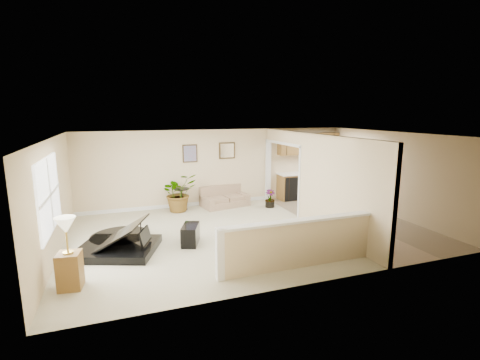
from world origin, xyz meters
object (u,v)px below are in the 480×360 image
object	(u,v)px
piano_bench	(191,235)
loveseat	(224,196)
accent_table	(182,196)
piano	(114,222)
small_plant	(270,200)
lamp_stand	(69,259)
palm_plant	(179,193)

from	to	relation	value
piano_bench	loveseat	bearing A→B (deg)	59.77
accent_table	piano_bench	bearing A→B (deg)	-96.43
piano	small_plant	distance (m)	5.23
piano_bench	lamp_stand	distance (m)	2.80
small_plant	palm_plant	bearing A→B (deg)	169.55
accent_table	small_plant	bearing A→B (deg)	-13.42
piano_bench	palm_plant	xyz separation A→B (m)	(0.23, 2.87, 0.36)
piano	lamp_stand	world-z (taller)	piano
piano_bench	lamp_stand	bearing A→B (deg)	-150.29
piano_bench	loveseat	size ratio (longest dim) A/B	0.42
piano	accent_table	size ratio (longest dim) A/B	3.30
palm_plant	piano_bench	bearing A→B (deg)	-94.53
accent_table	lamp_stand	world-z (taller)	lamp_stand
piano_bench	loveseat	distance (m)	3.48
piano	palm_plant	distance (m)	3.26
accent_table	palm_plant	size ratio (longest dim) A/B	0.53
small_plant	lamp_stand	bearing A→B (deg)	-146.03
piano	accent_table	distance (m)	3.44
piano	accent_table	world-z (taller)	piano
palm_plant	small_plant	xyz separation A→B (m)	(2.88, -0.53, -0.34)
small_plant	loveseat	bearing A→B (deg)	153.56
accent_table	lamp_stand	distance (m)	5.17
lamp_stand	piano_bench	bearing A→B (deg)	29.71
palm_plant	accent_table	bearing A→B (deg)	49.49
palm_plant	loveseat	bearing A→B (deg)	5.26
lamp_stand	small_plant	bearing A→B (deg)	33.97
piano	piano_bench	size ratio (longest dim) A/B	3.32
piano	small_plant	world-z (taller)	piano
piano	small_plant	bearing A→B (deg)	44.85
loveseat	accent_table	world-z (taller)	loveseat
piano	lamp_stand	size ratio (longest dim) A/B	1.75
piano	piano_bench	xyz separation A→B (m)	(1.66, -0.21, -0.41)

